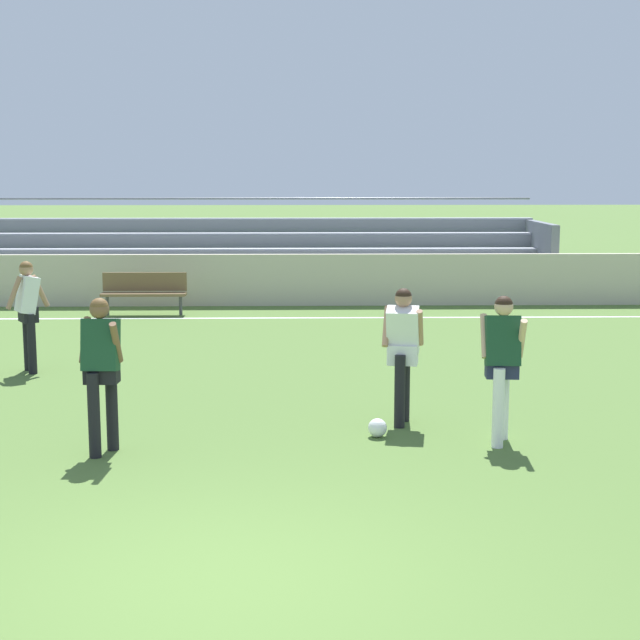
{
  "coord_description": "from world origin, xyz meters",
  "views": [
    {
      "loc": [
        0.58,
        -6.79,
        3.05
      ],
      "look_at": [
        0.87,
        6.22,
        1.02
      ],
      "focal_mm": 53.56,
      "sensor_mm": 36.0,
      "label": 1
    }
  ],
  "objects_px": {
    "soccer_ball": "(377,428)",
    "player_white_overlapping": "(403,344)",
    "player_dark_dropping_back": "(101,361)",
    "player_dark_wide_left": "(502,356)",
    "bench_far_left": "(144,289)",
    "bleacher_stand": "(148,254)",
    "player_white_wide_right": "(28,306)"
  },
  "relations": [
    {
      "from": "bleacher_stand",
      "to": "player_white_overlapping",
      "type": "height_order",
      "value": "bleacher_stand"
    },
    {
      "from": "player_white_wide_right",
      "to": "soccer_ball",
      "type": "bearing_deg",
      "value": -36.64
    },
    {
      "from": "player_dark_dropping_back",
      "to": "player_white_overlapping",
      "type": "bearing_deg",
      "value": 18.87
    },
    {
      "from": "soccer_ball",
      "to": "player_dark_wide_left",
      "type": "bearing_deg",
      "value": -11.35
    },
    {
      "from": "bench_far_left",
      "to": "player_dark_wide_left",
      "type": "distance_m",
      "value": 11.37
    },
    {
      "from": "player_white_overlapping",
      "to": "soccer_ball",
      "type": "xyz_separation_m",
      "value": [
        -0.34,
        -0.57,
        -0.88
      ]
    },
    {
      "from": "bench_far_left",
      "to": "player_dark_wide_left",
      "type": "bearing_deg",
      "value": -60.58
    },
    {
      "from": "bleacher_stand",
      "to": "player_dark_dropping_back",
      "type": "distance_m",
      "value": 14.26
    },
    {
      "from": "bleacher_stand",
      "to": "player_dark_wide_left",
      "type": "xyz_separation_m",
      "value": [
        6.11,
        -13.85,
        0.03
      ]
    },
    {
      "from": "player_dark_wide_left",
      "to": "soccer_ball",
      "type": "height_order",
      "value": "player_dark_wide_left"
    },
    {
      "from": "player_dark_wide_left",
      "to": "player_white_wide_right",
      "type": "distance_m",
      "value": 7.55
    },
    {
      "from": "player_white_overlapping",
      "to": "soccer_ball",
      "type": "bearing_deg",
      "value": -121.04
    },
    {
      "from": "bleacher_stand",
      "to": "player_white_overlapping",
      "type": "distance_m",
      "value": 13.96
    },
    {
      "from": "bleacher_stand",
      "to": "player_dark_dropping_back",
      "type": "relative_size",
      "value": 11.78
    },
    {
      "from": "player_dark_wide_left",
      "to": "player_dark_dropping_back",
      "type": "xyz_separation_m",
      "value": [
        -4.4,
        -0.31,
        0.02
      ]
    },
    {
      "from": "player_white_wide_right",
      "to": "soccer_ball",
      "type": "height_order",
      "value": "player_white_wide_right"
    },
    {
      "from": "bench_far_left",
      "to": "soccer_ball",
      "type": "relative_size",
      "value": 8.18
    },
    {
      "from": "player_white_overlapping",
      "to": "player_white_wide_right",
      "type": "relative_size",
      "value": 0.98
    },
    {
      "from": "bleacher_stand",
      "to": "bench_far_left",
      "type": "bearing_deg",
      "value": -82.42
    },
    {
      "from": "soccer_ball",
      "to": "player_white_overlapping",
      "type": "bearing_deg",
      "value": 58.96
    },
    {
      "from": "bench_far_left",
      "to": "player_white_wide_right",
      "type": "distance_m",
      "value": 5.96
    },
    {
      "from": "bench_far_left",
      "to": "bleacher_stand",
      "type": "bearing_deg",
      "value": 97.58
    },
    {
      "from": "player_white_overlapping",
      "to": "player_dark_dropping_back",
      "type": "xyz_separation_m",
      "value": [
        -3.38,
        -1.16,
        0.03
      ]
    },
    {
      "from": "player_white_overlapping",
      "to": "player_white_wide_right",
      "type": "xyz_separation_m",
      "value": [
        -5.37,
        3.17,
        0.03
      ]
    },
    {
      "from": "bench_far_left",
      "to": "soccer_ball",
      "type": "xyz_separation_m",
      "value": [
        4.22,
        -9.62,
        -0.44
      ]
    },
    {
      "from": "player_white_wide_right",
      "to": "soccer_ball",
      "type": "relative_size",
      "value": 7.76
    },
    {
      "from": "bleacher_stand",
      "to": "player_dark_wide_left",
      "type": "bearing_deg",
      "value": -66.2
    },
    {
      "from": "soccer_ball",
      "to": "player_dark_dropping_back",
      "type": "bearing_deg",
      "value": -169.14
    },
    {
      "from": "bench_far_left",
      "to": "player_white_wide_right",
      "type": "xyz_separation_m",
      "value": [
        -0.81,
        -5.89,
        0.48
      ]
    },
    {
      "from": "bench_far_left",
      "to": "player_white_overlapping",
      "type": "relative_size",
      "value": 1.08
    },
    {
      "from": "bleacher_stand",
      "to": "soccer_ball",
      "type": "distance_m",
      "value": 14.41
    },
    {
      "from": "bench_far_left",
      "to": "player_white_wide_right",
      "type": "height_order",
      "value": "player_white_wide_right"
    }
  ]
}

